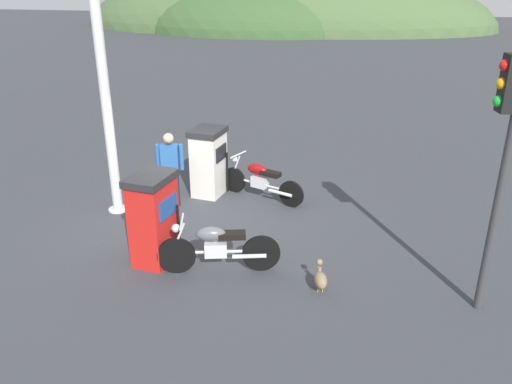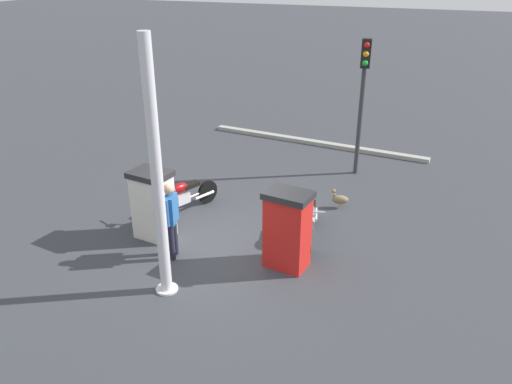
{
  "view_description": "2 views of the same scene",
  "coord_description": "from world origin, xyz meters",
  "px_view_note": "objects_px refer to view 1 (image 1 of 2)",
  "views": [
    {
      "loc": [
        3.23,
        -8.62,
        4.53
      ],
      "look_at": [
        1.24,
        0.07,
        0.76
      ],
      "focal_mm": 36.03,
      "sensor_mm": 36.0,
      "label": 1
    },
    {
      "loc": [
        -8.02,
        -4.13,
        5.41
      ],
      "look_at": [
        1.36,
        -0.22,
        0.7
      ],
      "focal_mm": 35.09,
      "sensor_mm": 36.0,
      "label": 2
    }
  ],
  "objects_px": {
    "motorcycle_far_pump": "(260,180)",
    "attendant_person": "(170,165)",
    "canopy_support_pole": "(107,108)",
    "fuel_pump_near": "(154,218)",
    "roadside_traffic_light": "(504,145)",
    "wandering_duck": "(320,279)",
    "motorcycle_near_pump": "(217,246)",
    "fuel_pump_far": "(209,161)"
  },
  "relations": [
    {
      "from": "motorcycle_far_pump",
      "to": "roadside_traffic_light",
      "type": "relative_size",
      "value": 0.53
    },
    {
      "from": "motorcycle_far_pump",
      "to": "roadside_traffic_light",
      "type": "xyz_separation_m",
      "value": [
        3.92,
        -3.22,
        2.06
      ]
    },
    {
      "from": "fuel_pump_far",
      "to": "motorcycle_far_pump",
      "type": "bearing_deg",
      "value": -0.48
    },
    {
      "from": "motorcycle_near_pump",
      "to": "motorcycle_far_pump",
      "type": "bearing_deg",
      "value": 89.23
    },
    {
      "from": "attendant_person",
      "to": "wandering_duck",
      "type": "distance_m",
      "value": 4.31
    },
    {
      "from": "motorcycle_far_pump",
      "to": "fuel_pump_near",
      "type": "bearing_deg",
      "value": -111.31
    },
    {
      "from": "motorcycle_near_pump",
      "to": "wandering_duck",
      "type": "xyz_separation_m",
      "value": [
        1.72,
        -0.22,
        -0.24
      ]
    },
    {
      "from": "fuel_pump_far",
      "to": "wandering_duck",
      "type": "relative_size",
      "value": 3.12
    },
    {
      "from": "fuel_pump_far",
      "to": "attendant_person",
      "type": "bearing_deg",
      "value": -125.55
    },
    {
      "from": "attendant_person",
      "to": "wandering_duck",
      "type": "bearing_deg",
      "value": -36.55
    },
    {
      "from": "fuel_pump_near",
      "to": "attendant_person",
      "type": "relative_size",
      "value": 0.98
    },
    {
      "from": "motorcycle_far_pump",
      "to": "wandering_duck",
      "type": "height_order",
      "value": "motorcycle_far_pump"
    },
    {
      "from": "canopy_support_pole",
      "to": "roadside_traffic_light",
      "type": "bearing_deg",
      "value": -16.35
    },
    {
      "from": "attendant_person",
      "to": "canopy_support_pole",
      "type": "bearing_deg",
      "value": -155.57
    },
    {
      "from": "motorcycle_near_pump",
      "to": "motorcycle_far_pump",
      "type": "height_order",
      "value": "motorcycle_near_pump"
    },
    {
      "from": "motorcycle_far_pump",
      "to": "wandering_duck",
      "type": "bearing_deg",
      "value": -63.2
    },
    {
      "from": "motorcycle_near_pump",
      "to": "attendant_person",
      "type": "xyz_separation_m",
      "value": [
        -1.69,
        2.32,
        0.44
      ]
    },
    {
      "from": "fuel_pump_far",
      "to": "canopy_support_pole",
      "type": "bearing_deg",
      "value": -141.61
    },
    {
      "from": "motorcycle_near_pump",
      "to": "attendant_person",
      "type": "bearing_deg",
      "value": 126.18
    },
    {
      "from": "fuel_pump_far",
      "to": "wandering_duck",
      "type": "height_order",
      "value": "fuel_pump_far"
    },
    {
      "from": "fuel_pump_near",
      "to": "canopy_support_pole",
      "type": "distance_m",
      "value": 2.72
    },
    {
      "from": "wandering_duck",
      "to": "roadside_traffic_light",
      "type": "height_order",
      "value": "roadside_traffic_light"
    },
    {
      "from": "motorcycle_near_pump",
      "to": "canopy_support_pole",
      "type": "xyz_separation_m",
      "value": [
        -2.72,
        1.85,
        1.7
      ]
    },
    {
      "from": "roadside_traffic_light",
      "to": "attendant_person",
      "type": "bearing_deg",
      "value": 156.76
    },
    {
      "from": "motorcycle_near_pump",
      "to": "motorcycle_far_pump",
      "type": "xyz_separation_m",
      "value": [
        0.04,
        3.11,
        -0.03
      ]
    },
    {
      "from": "attendant_person",
      "to": "canopy_support_pole",
      "type": "relative_size",
      "value": 0.36
    },
    {
      "from": "canopy_support_pole",
      "to": "fuel_pump_near",
      "type": "bearing_deg",
      "value": -47.06
    },
    {
      "from": "motorcycle_far_pump",
      "to": "canopy_support_pole",
      "type": "bearing_deg",
      "value": -155.51
    },
    {
      "from": "motorcycle_far_pump",
      "to": "canopy_support_pole",
      "type": "height_order",
      "value": "canopy_support_pole"
    },
    {
      "from": "wandering_duck",
      "to": "roadside_traffic_light",
      "type": "bearing_deg",
      "value": 2.62
    },
    {
      "from": "motorcycle_far_pump",
      "to": "canopy_support_pole",
      "type": "xyz_separation_m",
      "value": [
        -2.76,
        -1.26,
        1.73
      ]
    },
    {
      "from": "motorcycle_far_pump",
      "to": "attendant_person",
      "type": "relative_size",
      "value": 1.21
    },
    {
      "from": "motorcycle_near_pump",
      "to": "motorcycle_far_pump",
      "type": "relative_size",
      "value": 1.01
    },
    {
      "from": "fuel_pump_near",
      "to": "canopy_support_pole",
      "type": "xyz_separation_m",
      "value": [
        -1.6,
        1.72,
        1.38
      ]
    },
    {
      "from": "wandering_duck",
      "to": "motorcycle_far_pump",
      "type": "bearing_deg",
      "value": 116.8
    },
    {
      "from": "roadside_traffic_light",
      "to": "canopy_support_pole",
      "type": "height_order",
      "value": "canopy_support_pole"
    },
    {
      "from": "motorcycle_far_pump",
      "to": "roadside_traffic_light",
      "type": "distance_m",
      "value": 5.48
    },
    {
      "from": "wandering_duck",
      "to": "canopy_support_pole",
      "type": "height_order",
      "value": "canopy_support_pole"
    },
    {
      "from": "motorcycle_far_pump",
      "to": "attendant_person",
      "type": "bearing_deg",
      "value": -155.47
    },
    {
      "from": "attendant_person",
      "to": "roadside_traffic_light",
      "type": "relative_size",
      "value": 0.44
    },
    {
      "from": "fuel_pump_far",
      "to": "roadside_traffic_light",
      "type": "distance_m",
      "value": 6.27
    },
    {
      "from": "fuel_pump_near",
      "to": "roadside_traffic_light",
      "type": "distance_m",
      "value": 5.37
    }
  ]
}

